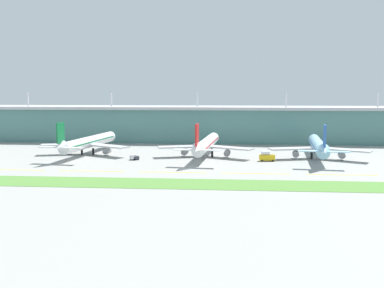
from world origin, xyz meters
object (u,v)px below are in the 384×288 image
Objects in this scene: airliner_middle at (206,144)px; baggage_cart at (134,157)px; airliner_far at (318,146)px; fuel_truck at (267,156)px; airliner_near at (89,142)px; pushback_tug at (135,157)px.

airliner_middle is 37.14m from baggage_cart.
airliner_middle is 1.07× the size of airliner_far.
airliner_far is at bearing 19.32° from fuel_truck.
airliner_near reaches higher than baggage_cart.
airliner_near reaches higher than fuel_truck.
pushback_tug is (0.09, 0.52, -0.16)m from baggage_cart.
baggage_cart is at bearing -178.79° from fuel_truck.
airliner_middle reaches higher than baggage_cart.
airliner_near is at bearing 170.92° from fuel_truck.
airliner_far is 12.97× the size of pushback_tug.
pushback_tug is at bearing 80.66° from baggage_cart.
airliner_middle is 55.16m from airliner_far.
airliner_far is 8.61× the size of fuel_truck.
baggage_cart is at bearing -173.37° from airliner_far.
fuel_truck is at bearing -160.68° from airliner_far.
baggage_cart is at bearing -158.83° from airliner_middle.
baggage_cart is 0.55m from pushback_tug.
airliner_middle is 36.90m from pushback_tug.
airliner_near is 9.02× the size of fuel_truck.
airliner_far is at bearing -2.70° from airliner_near.
airliner_near and airliner_middle have the same top height.
airliner_near and airliner_far have the same top height.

